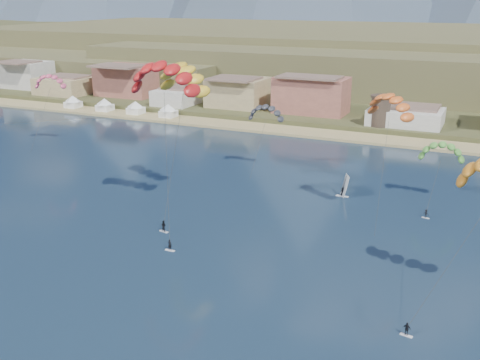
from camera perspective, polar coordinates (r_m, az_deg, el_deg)
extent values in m
plane|color=#0D1E31|center=(64.69, -12.36, -16.66)|extent=(2400.00, 2400.00, 0.00)
cube|color=tan|center=(155.66, 11.40, 4.28)|extent=(2200.00, 12.00, 0.90)
cube|color=brown|center=(603.67, 21.88, 13.37)|extent=(2200.00, 900.00, 4.00)
cube|color=brown|center=(337.34, -19.91, 12.03)|extent=(280.00, 130.00, 10.00)
cube|color=brown|center=(311.51, 11.04, 13.08)|extent=(380.00, 170.00, 18.00)
cylinder|color=#47382D|center=(161.13, 13.94, 6.67)|extent=(5.20, 5.20, 8.00)
cylinder|color=#47382D|center=(160.38, 14.05, 8.17)|extent=(5.82, 5.82, 0.60)
cube|color=white|center=(198.81, -16.43, 7.29)|extent=(4.50, 4.50, 2.00)
pyramid|color=white|center=(198.31, -16.50, 8.14)|extent=(6.40, 6.40, 2.00)
cube|color=white|center=(190.67, -13.43, 7.10)|extent=(4.50, 4.50, 2.00)
pyramid|color=white|center=(190.14, -13.49, 7.98)|extent=(6.40, 6.40, 2.00)
cube|color=white|center=(183.64, -10.43, 6.88)|extent=(4.50, 4.50, 2.00)
pyramid|color=white|center=(183.10, -10.49, 7.80)|extent=(6.40, 6.40, 2.00)
cube|color=white|center=(177.15, -7.21, 6.63)|extent=(4.50, 4.50, 2.00)
pyramid|color=white|center=(176.59, -7.25, 7.59)|extent=(6.40, 6.40, 2.00)
cube|color=silver|center=(86.16, -7.05, -7.03)|extent=(1.54, 0.49, 0.10)
imported|color=black|center=(85.78, -7.08, -6.47)|extent=(0.65, 0.43, 1.76)
cylinder|color=#262626|center=(88.88, -7.37, 1.54)|extent=(0.05, 0.05, 24.95)
cube|color=silver|center=(92.86, -7.66, -5.14)|extent=(1.69, 0.84, 0.11)
imported|color=black|center=(92.48, -7.68, -4.58)|extent=(1.04, 0.89, 1.87)
cylinder|color=#262626|center=(96.79, -6.64, 2.56)|extent=(0.05, 0.05, 25.11)
cube|color=silver|center=(68.60, 16.38, -14.76)|extent=(1.47, 0.70, 0.09)
imported|color=black|center=(68.15, 16.44, -14.16)|extent=(1.01, 0.58, 1.62)
cylinder|color=#262626|center=(69.97, 20.69, -7.32)|extent=(0.05, 0.05, 19.45)
cube|color=silver|center=(102.60, 18.16, -3.63)|extent=(1.35, 0.69, 0.09)
imported|color=black|center=(102.33, 18.20, -3.22)|extent=(1.07, 0.77, 1.49)
cylinder|color=#262626|center=(106.02, 18.90, -0.55)|extent=(0.05, 0.05, 12.35)
cylinder|color=#262626|center=(146.32, -19.29, 5.70)|extent=(0.04, 0.04, 16.61)
cylinder|color=#262626|center=(118.86, 1.84, 3.10)|extent=(0.04, 0.04, 13.48)
cylinder|color=#262626|center=(93.02, 13.91, 0.45)|extent=(0.04, 0.04, 19.32)
cube|color=silver|center=(109.54, 10.25, -1.61)|extent=(2.47, 0.97, 0.12)
imported|color=black|center=(109.24, 10.27, -1.15)|extent=(0.90, 0.64, 1.73)
cube|color=white|center=(108.76, 10.51, -0.56)|extent=(1.23, 2.69, 4.12)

